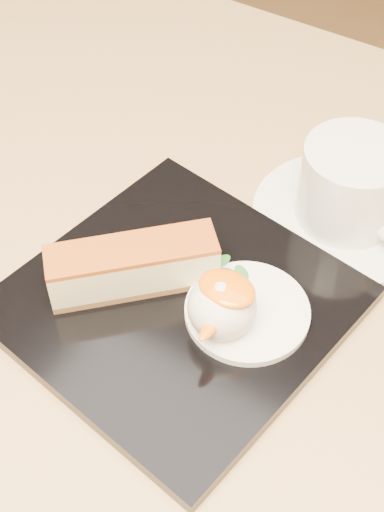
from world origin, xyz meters
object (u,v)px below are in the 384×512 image
Objects in this scene: dessert_plate at (178,303)px; cheesecake at (133,266)px; ice_cream_scoop at (222,307)px; saucer at (343,217)px; table at (132,380)px; coffee_cup at (353,184)px.

cheesecake is (-0.04, -0.01, 0.03)m from dessert_plate.
cheesecake is 0.08m from ice_cream_scoop.
ice_cream_scoop is 0.16m from saucer.
dessert_plate reaches higher than table.
cheesecake is at bearing -99.48° from coffee_cup.
saucer is (0.12, 0.15, 0.16)m from table.
coffee_cup is (0.03, 0.15, 0.01)m from ice_cream_scoop.
coffee_cup is at bearing 10.88° from cheesecake.
ice_cream_scoop reaches higher than table.
dessert_plate is 2.10× the size of coffee_cup.
cheesecake is (0.02, -0.01, 0.19)m from table.
cheesecake reaches higher than saucer.
table is at bearing 178.09° from dessert_plate.
saucer is (0.03, 0.15, -0.03)m from ice_cream_scoop.
table is 0.28m from coffee_cup.
ice_cream_scoop is at bearing -7.13° from dessert_plate.
cheesecake is 1.06× the size of coffee_cup.
saucer is (0.10, 0.15, -0.03)m from cheesecake.
saucer is 0.04m from coffee_cup.
dessert_plate is 0.05m from ice_cream_scoop.
cheesecake is 0.19m from saucer.
ice_cream_scoop reaches higher than cheesecake.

